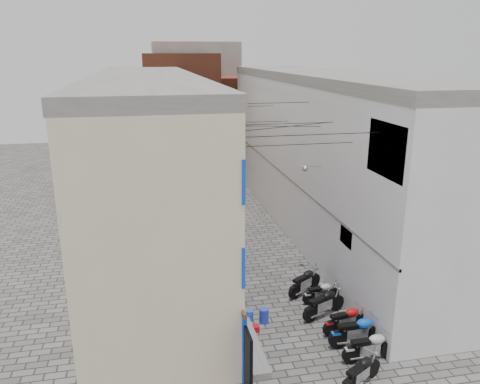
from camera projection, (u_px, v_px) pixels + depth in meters
ground at (319, 373)px, 15.28m from camera, size 90.00×90.00×0.00m
plinth at (205, 231)px, 27.05m from camera, size 0.90×26.00×0.25m
building_left at (149, 160)px, 25.18m from camera, size 5.10×27.00×9.00m
building_right at (324, 152)px, 27.15m from camera, size 5.94×26.00×9.00m
building_far_brick_left at (181, 114)px, 39.74m from camera, size 6.00×6.00×10.00m
building_far_brick_right at (234, 121)px, 42.87m from camera, size 5.00×6.00×8.00m
building_far_concrete at (196, 101)px, 45.62m from camera, size 8.00×5.00×11.00m
far_shopfront at (210, 164)px, 38.59m from camera, size 2.00×0.30×2.40m
overhead_wires at (264, 122)px, 20.42m from camera, size 5.80×13.02×1.32m
motorcycle_a at (361, 371)px, 14.53m from camera, size 1.97×1.46×1.11m
motorcycle_b at (371, 345)px, 15.73m from camera, size 2.02×0.66×1.17m
motorcycle_c at (358, 330)px, 16.54m from camera, size 2.19×0.70×1.26m
motorcycle_d at (347, 318)px, 17.33m from camera, size 2.07×0.95×1.15m
motorcycle_e at (324, 302)px, 18.41m from camera, size 2.22×1.44×1.23m
motorcycle_f at (322, 291)px, 19.46m from camera, size 1.76×0.74×0.99m
motorcycle_g at (305, 280)px, 20.19m from camera, size 2.08×1.67×1.19m
person_a at (239, 285)px, 18.62m from camera, size 0.63×0.78×1.84m
person_b at (238, 280)px, 19.41m from camera, size 0.55×0.70×1.43m
water_jug_near at (264, 316)px, 18.05m from camera, size 0.46×0.46×0.57m
water_jug_far at (250, 316)px, 18.16m from camera, size 0.38×0.38×0.45m
red_crate at (254, 328)px, 17.51m from camera, size 0.39×0.30×0.24m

